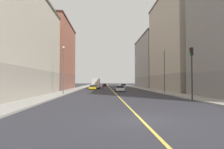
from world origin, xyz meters
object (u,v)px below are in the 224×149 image
object	(u,v)px
building_left_mid	(183,43)
building_left_far	(155,62)
traffic_light_left_near	(192,66)
car_maroon	(104,85)
car_silver	(123,86)
car_yellow	(93,87)
box_truck	(96,83)
car_red	(97,85)
building_right_corner	(4,43)
car_white	(120,89)
street_lamp_left_near	(164,67)
building_right_midblock	(50,56)
street_lamp_right_near	(63,65)

from	to	relation	value
building_left_mid	building_left_far	distance (m)	25.83
traffic_light_left_near	car_maroon	xyz separation A→B (m)	(-9.52, 58.07, -3.27)
building_left_far	building_left_mid	bearing A→B (deg)	-90.00
traffic_light_left_near	car_maroon	world-z (taller)	traffic_light_left_near
car_silver	car_yellow	xyz separation A→B (m)	(-9.00, -10.72, -0.07)
car_silver	box_truck	distance (m)	8.94
car_red	building_right_corner	bearing A→B (deg)	-104.87
building_left_mid	building_left_far	bearing A→B (deg)	90.00
car_silver	car_yellow	world-z (taller)	car_silver
car_white	car_red	bearing A→B (deg)	100.82
building_left_far	car_white	xyz separation A→B (m)	(-15.25, -28.69, -8.48)
car_yellow	box_truck	bearing A→B (deg)	86.91
car_white	car_maroon	distance (m)	37.13
box_truck	car_yellow	bearing A→B (deg)	-93.09
building_right_corner	street_lamp_left_near	world-z (taller)	building_right_corner
traffic_light_left_near	street_lamp_left_near	bearing A→B (deg)	85.65
building_right_midblock	street_lamp_left_near	xyz separation A→B (m)	(25.42, -19.00, -4.16)
building_left_far	building_right_corner	world-z (taller)	building_left_far
traffic_light_left_near	street_lamp_left_near	xyz separation A→B (m)	(1.02, 13.37, 0.93)
car_red	car_yellow	distance (m)	21.86
car_silver	car_maroon	distance (m)	17.60
street_lamp_left_near	car_silver	world-z (taller)	street_lamp_left_near
car_silver	traffic_light_left_near	bearing A→B (deg)	-85.02
traffic_light_left_near	car_red	world-z (taller)	traffic_light_left_near
traffic_light_left_near	building_right_midblock	bearing A→B (deg)	127.01
car_red	building_left_far	bearing A→B (deg)	-7.65
traffic_light_left_near	car_yellow	xyz separation A→B (m)	(-12.61, 30.77, -3.29)
building_right_corner	traffic_light_left_near	distance (m)	25.83
traffic_light_left_near	car_maroon	size ratio (longest dim) A/B	1.30
car_red	box_truck	bearing A→B (deg)	-88.86
building_right_corner	car_silver	world-z (taller)	building_right_corner
building_left_far	car_maroon	world-z (taller)	building_left_far
traffic_light_left_near	street_lamp_right_near	xyz separation A→B (m)	(-16.56, 11.27, 0.96)
building_left_far	traffic_light_left_near	xyz separation A→B (m)	(-8.85, -49.77, -5.21)
building_left_mid	car_white	distance (m)	18.81
street_lamp_left_near	street_lamp_right_near	size ratio (longest dim) A/B	0.99
building_left_far	building_right_corner	bearing A→B (deg)	-128.24
traffic_light_left_near	car_white	world-z (taller)	traffic_light_left_near
street_lamp_left_near	car_red	bearing A→B (deg)	108.91
building_right_midblock	car_silver	distance (m)	24.18
car_silver	car_white	world-z (taller)	car_silver
building_left_far	building_right_midblock	xyz separation A→B (m)	(-33.25, -17.40, -0.11)
building_right_midblock	box_truck	size ratio (longest dim) A/B	2.67
car_maroon	building_left_far	bearing A→B (deg)	-24.32
building_left_mid	car_red	world-z (taller)	building_left_mid
building_left_far	car_red	world-z (taller)	building_left_far
car_yellow	street_lamp_right_near	bearing A→B (deg)	-101.46
car_white	box_truck	distance (m)	18.91
building_left_far	car_silver	size ratio (longest dim) A/B	6.54
street_lamp_left_near	car_silver	size ratio (longest dim) A/B	1.94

